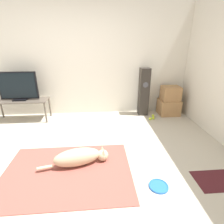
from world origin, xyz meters
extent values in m
plane|color=#BCB29E|center=(0.00, 0.00, 0.00)|extent=(12.00, 12.00, 0.00)
cube|color=silver|center=(0.00, 2.10, 1.27)|extent=(8.00, 0.06, 2.55)
cube|color=#934C42|center=(-0.03, -0.14, 0.01)|extent=(1.75, 1.24, 0.01)
ellipsoid|color=beige|center=(0.10, -0.01, 0.14)|extent=(0.70, 0.36, 0.26)
sphere|color=beige|center=(0.46, 0.07, 0.10)|extent=(0.17, 0.17, 0.17)
cone|color=beige|center=(0.46, 0.12, 0.19)|extent=(0.05, 0.05, 0.08)
cone|color=beige|center=(0.48, 0.03, 0.19)|extent=(0.05, 0.05, 0.08)
cylinder|color=beige|center=(-0.33, -0.10, 0.07)|extent=(0.22, 0.09, 0.04)
cylinder|color=blue|center=(1.14, -0.50, 0.01)|extent=(0.24, 0.24, 0.02)
torus|color=blue|center=(1.14, -0.50, 0.02)|extent=(0.24, 0.24, 0.02)
cube|color=#A87A4C|center=(2.15, 1.80, 0.18)|extent=(0.48, 0.40, 0.37)
cube|color=#A87A4C|center=(2.16, 1.81, 0.54)|extent=(0.42, 0.35, 0.33)
cube|color=#2D2823|center=(1.52, 1.86, 0.57)|extent=(0.22, 0.22, 1.13)
cylinder|color=#4C4C51|center=(1.52, 1.75, 0.76)|extent=(0.12, 0.00, 0.12)
cube|color=brown|center=(-1.30, 1.74, 0.47)|extent=(1.17, 0.44, 0.02)
cylinder|color=brown|center=(-0.74, 1.54, 0.23)|extent=(0.04, 0.04, 0.46)
cylinder|color=brown|center=(-1.85, 1.93, 0.23)|extent=(0.04, 0.04, 0.46)
cylinder|color=brown|center=(-0.74, 1.93, 0.23)|extent=(0.04, 0.04, 0.46)
cube|color=black|center=(-1.30, 1.74, 0.49)|extent=(0.29, 0.20, 0.02)
cube|color=black|center=(-1.30, 1.74, 0.80)|extent=(0.82, 0.04, 0.60)
cube|color=black|center=(-1.30, 1.72, 0.80)|extent=(0.75, 0.01, 0.54)
sphere|color=#C6E033|center=(1.69, 1.50, 0.03)|extent=(0.07, 0.07, 0.07)
sphere|color=#C6E033|center=(1.61, 1.48, 0.03)|extent=(0.07, 0.07, 0.07)
sphere|color=#C6E033|center=(1.73, 1.65, 0.03)|extent=(0.07, 0.07, 0.07)
cube|color=#47191E|center=(1.98, -0.46, 0.00)|extent=(0.66, 0.39, 0.01)
camera|label=1|loc=(0.42, -2.12, 1.67)|focal=28.00mm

